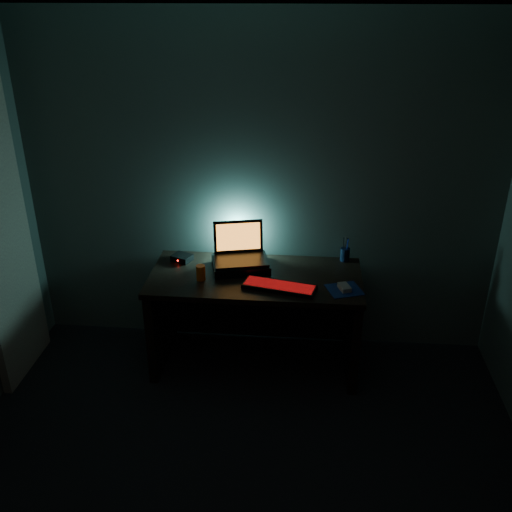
{
  "coord_description": "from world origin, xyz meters",
  "views": [
    {
      "loc": [
        0.33,
        -1.94,
        2.62
      ],
      "look_at": [
        0.01,
        1.57,
        0.93
      ],
      "focal_mm": 40.0,
      "sensor_mm": 36.0,
      "label": 1
    }
  ],
  "objects": [
    {
      "name": "juice_glass",
      "position": [
        -0.37,
        1.52,
        0.8
      ],
      "size": [
        0.07,
        0.07,
        0.11
      ],
      "primitive_type": "cylinder",
      "rotation": [
        0.0,
        0.0,
        0.17
      ],
      "color": "#D94F0B",
      "rests_on": "desk"
    },
    {
      "name": "laptop",
      "position": [
        -0.13,
        1.77,
        0.87
      ],
      "size": [
        0.43,
        0.36,
        0.26
      ],
      "rotation": [
        0.0,
        0.0,
        0.23
      ],
      "color": "black",
      "rests_on": "riser"
    },
    {
      "name": "router",
      "position": [
        -0.57,
        1.81,
        0.77
      ],
      "size": [
        0.17,
        0.15,
        0.05
      ],
      "rotation": [
        0.0,
        0.0,
        -0.4
      ],
      "color": "black",
      "rests_on": "desk"
    },
    {
      "name": "desk",
      "position": [
        0.0,
        1.67,
        0.49
      ],
      "size": [
        1.5,
        0.7,
        0.75
      ],
      "color": "black",
      "rests_on": "ground"
    },
    {
      "name": "mousepad",
      "position": [
        0.62,
        1.46,
        0.75
      ],
      "size": [
        0.27,
        0.26,
        0.0
      ],
      "primitive_type": "cube",
      "rotation": [
        0.0,
        0.0,
        0.34
      ],
      "color": "#0B1C4F",
      "rests_on": "desk"
    },
    {
      "name": "room",
      "position": [
        0.0,
        0.0,
        1.25
      ],
      "size": [
        3.5,
        4.0,
        2.5
      ],
      "color": "black",
      "rests_on": "ground"
    },
    {
      "name": "keyboard",
      "position": [
        0.18,
        1.44,
        0.76
      ],
      "size": [
        0.52,
        0.26,
        0.03
      ],
      "rotation": [
        0.0,
        0.0,
        -0.22
      ],
      "color": "black",
      "rests_on": "desk"
    },
    {
      "name": "riser",
      "position": [
        -0.12,
        1.72,
        0.78
      ],
      "size": [
        0.46,
        0.38,
        0.06
      ],
      "primitive_type": "cube",
      "rotation": [
        0.0,
        0.0,
        0.23
      ],
      "color": "black",
      "rests_on": "desk"
    },
    {
      "name": "mouse",
      "position": [
        0.62,
        1.46,
        0.77
      ],
      "size": [
        0.09,
        0.12,
        0.03
      ],
      "primitive_type": "cube",
      "rotation": [
        0.0,
        0.0,
        0.34
      ],
      "color": "gray",
      "rests_on": "mousepad"
    },
    {
      "name": "pen_cup",
      "position": [
        0.64,
        1.92,
        0.8
      ],
      "size": [
        0.09,
        0.09,
        0.1
      ],
      "primitive_type": "cylinder",
      "rotation": [
        0.0,
        0.0,
        -0.39
      ],
      "color": "black",
      "rests_on": "desk"
    }
  ]
}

